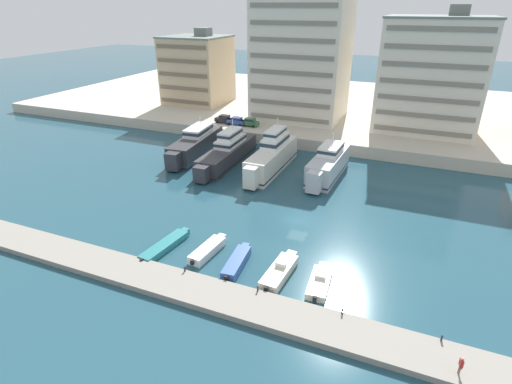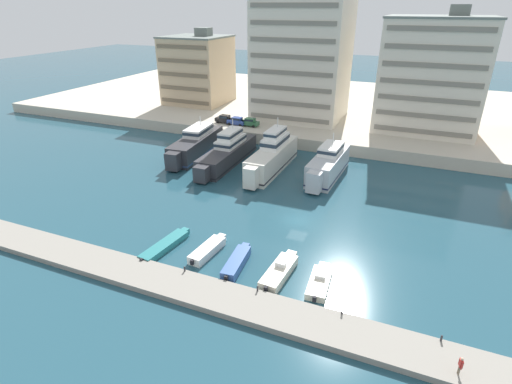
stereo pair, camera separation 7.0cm
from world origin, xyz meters
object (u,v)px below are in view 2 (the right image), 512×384
Objects in this scene: motorboat_blue_mid_left at (237,262)px; car_blue_left at (237,121)px; motorboat_cream_center_left at (280,271)px; motorboat_cream_center at (320,282)px; car_black_far_left at (224,119)px; yacht_silver_center_left at (328,165)px; car_green_mid_left at (250,122)px; yacht_ivory_mid_left at (272,156)px; motorboat_teal_far_left at (165,245)px; motorboat_white_left at (208,250)px; yacht_charcoal_far_left at (196,144)px; pedestrian_near_edge at (461,364)px; yacht_charcoal_left at (228,152)px.

car_blue_left reaches higher than motorboat_blue_mid_left.
motorboat_cream_center is (4.45, 0.09, -0.14)m from motorboat_cream_center_left.
car_black_far_left and car_blue_left have the same top height.
yacht_silver_center_left is 26.60m from car_green_mid_left.
yacht_ivory_mid_left reaches higher than motorboat_teal_far_left.
motorboat_cream_center is at bearing -2.69° from motorboat_white_left.
yacht_charcoal_far_left is 15.11m from car_black_far_left.
pedestrian_near_edge is at bearing -12.23° from motorboat_teal_far_left.
yacht_silver_center_left is at bearing -30.11° from car_black_far_left.
car_blue_left reaches higher than pedestrian_near_edge.
motorboat_cream_center_left is at bearing -4.51° from motorboat_white_left.
motorboat_cream_center_left reaches higher than motorboat_blue_mid_left.
motorboat_white_left is 46.40m from car_green_mid_left.
car_blue_left is at bearing -173.61° from car_green_mid_left.
yacht_charcoal_left is 1.06× the size of yacht_ivory_mid_left.
pedestrian_near_edge is (46.84, -52.40, -1.70)m from car_black_far_left.
yacht_charcoal_left is 18.64m from yacht_silver_center_left.
yacht_charcoal_left is 2.77× the size of motorboat_cream_center_left.
yacht_charcoal_far_left reaches higher than motorboat_blue_mid_left.
yacht_charcoal_left is 16.80m from car_green_mid_left.
car_black_far_left is at bearing 131.80° from pedestrian_near_edge.
motorboat_white_left is at bearing 175.49° from motorboat_cream_center_left.
car_black_far_left is at bearing 118.41° from yacht_charcoal_left.
motorboat_cream_center is 52.71m from car_green_mid_left.
yacht_charcoal_left is at bearing 125.63° from motorboat_cream_center_left.
car_green_mid_left is at bearing 71.23° from yacht_charcoal_far_left.
motorboat_white_left reaches higher than motorboat_teal_far_left.
yacht_silver_center_left reaches higher than pedestrian_near_edge.
motorboat_blue_mid_left is at bearing -96.40° from yacht_silver_center_left.
motorboat_blue_mid_left is 1.65× the size of car_black_far_left.
motorboat_cream_center_left is 1.82× the size of car_green_mid_left.
yacht_charcoal_left is at bearing -177.84° from yacht_silver_center_left.
car_blue_left reaches higher than motorboat_cream_center_left.
yacht_ivory_mid_left is 32.66m from motorboat_cream_center.
yacht_ivory_mid_left is 1.18× the size of yacht_silver_center_left.
car_black_far_left is at bearing 177.95° from car_green_mid_left.
motorboat_cream_center_left is (11.58, -28.44, -2.15)m from yacht_ivory_mid_left.
yacht_charcoal_far_left reaches higher than pedestrian_near_edge.
yacht_ivory_mid_left is at bearing 119.48° from motorboat_cream_center.
yacht_charcoal_left is at bearing 136.67° from pedestrian_near_edge.
yacht_silver_center_left is 9.90× the size of pedestrian_near_edge.
motorboat_teal_far_left is 2.01× the size of car_green_mid_left.
car_black_far_left reaches higher than motorboat_white_left.
motorboat_teal_far_left is 19.07m from motorboat_cream_center.
car_black_far_left is at bearing 118.22° from motorboat_blue_mid_left.
motorboat_cream_center is at bearing 2.30° from motorboat_blue_mid_left.
car_black_far_left is (-20.15, 44.44, 2.84)m from motorboat_white_left.
car_green_mid_left is at bearing 107.34° from motorboat_white_left.
motorboat_cream_center_left is at bearing -47.02° from yacht_charcoal_far_left.
motorboat_cream_center is 54.07m from car_blue_left.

